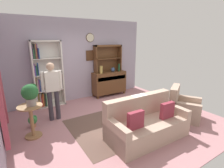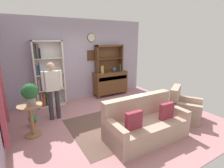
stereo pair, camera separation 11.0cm
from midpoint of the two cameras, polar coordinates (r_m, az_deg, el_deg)
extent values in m
cube|color=#B27A7F|center=(4.72, -0.41, -12.04)|extent=(5.40, 4.60, 0.02)
cube|color=#A399AD|center=(6.16, -11.02, 7.89)|extent=(5.00, 0.06, 2.80)
cylinder|color=beige|center=(6.22, -7.94, 15.27)|extent=(0.28, 0.03, 0.28)
torus|color=#382314|center=(6.22, -7.94, 15.27)|extent=(0.31, 0.02, 0.31)
cube|color=#4C2D19|center=(6.23, -8.05, 9.52)|extent=(0.28, 0.03, 0.36)
cube|color=brown|center=(4.59, 3.78, -12.70)|extent=(2.82, 1.92, 0.01)
cube|color=silver|center=(5.64, -25.52, 2.44)|extent=(0.04, 0.30, 2.10)
cube|color=silver|center=(5.80, -17.09, 3.55)|extent=(0.04, 0.30, 2.10)
cube|color=silver|center=(5.60, -22.27, 13.36)|extent=(0.90, 0.30, 0.04)
cube|color=silver|center=(5.99, -20.31, -6.66)|extent=(0.90, 0.30, 0.04)
cube|color=silver|center=(5.84, -21.53, 3.25)|extent=(0.90, 0.01, 2.10)
cube|color=silver|center=(5.82, -20.78, -1.85)|extent=(0.86, 0.30, 0.02)
cube|color=gray|center=(5.83, -24.29, -5.17)|extent=(0.03, 0.14, 0.41)
cube|color=gold|center=(5.83, -24.01, -5.02)|extent=(0.02, 0.13, 0.44)
cube|color=gray|center=(5.84, -23.62, -4.95)|extent=(0.04, 0.22, 0.44)
cube|color=#B22D33|center=(5.86, -23.16, -5.43)|extent=(0.04, 0.23, 0.32)
cube|color=#CC7233|center=(5.85, -22.75, -4.94)|extent=(0.04, 0.14, 0.41)
cube|color=#3F3833|center=(5.86, -22.35, -4.79)|extent=(0.04, 0.12, 0.43)
cube|color=#337247|center=(5.87, -21.96, -4.89)|extent=(0.02, 0.21, 0.40)
cube|color=silver|center=(5.71, -21.25, 3.01)|extent=(0.86, 0.30, 0.02)
cube|color=#CC7233|center=(5.69, -24.87, -0.28)|extent=(0.02, 0.12, 0.44)
cube|color=gray|center=(5.70, -24.45, -0.41)|extent=(0.04, 0.21, 0.40)
cube|color=#723F7F|center=(5.71, -24.01, -0.49)|extent=(0.03, 0.19, 0.37)
cube|color=#284C8C|center=(5.71, -23.65, -0.49)|extent=(0.03, 0.17, 0.36)
cube|color=silver|center=(5.63, -21.74, 8.04)|extent=(0.86, 0.30, 0.02)
cube|color=#723F7F|center=(5.59, -25.34, 4.36)|extent=(0.03, 0.17, 0.36)
cube|color=#284C8C|center=(5.60, -24.97, 3.99)|extent=(0.02, 0.15, 0.28)
cube|color=#337247|center=(5.61, -24.60, 4.13)|extent=(0.03, 0.10, 0.30)
cube|color=#284C8C|center=(5.61, -24.26, 4.58)|extent=(0.02, 0.15, 0.38)
cube|color=#723F7F|center=(5.53, -25.97, 9.65)|extent=(0.03, 0.11, 0.39)
cube|color=#337247|center=(5.54, -25.49, 9.15)|extent=(0.04, 0.12, 0.29)
cube|color=#3F3833|center=(5.54, -25.17, 9.96)|extent=(0.03, 0.22, 0.44)
cube|color=#CC7233|center=(5.55, -24.88, 9.95)|extent=(0.02, 0.15, 0.43)
cube|color=#723F7F|center=(5.55, -24.54, 10.02)|extent=(0.02, 0.12, 0.43)
cube|color=#284C8C|center=(5.56, -24.14, 9.41)|extent=(0.02, 0.23, 0.31)
cube|color=brown|center=(6.53, -1.44, 0.60)|extent=(1.30, 0.45, 0.82)
cube|color=brown|center=(6.24, -5.34, -4.57)|extent=(0.06, 0.06, 0.10)
cube|color=brown|center=(6.83, 3.67, -2.78)|extent=(0.06, 0.06, 0.10)
cube|color=brown|center=(6.54, -6.74, -3.69)|extent=(0.06, 0.06, 0.10)
cube|color=brown|center=(7.11, 2.02, -2.05)|extent=(0.06, 0.06, 0.10)
cube|color=#492C18|center=(6.30, -0.43, 1.98)|extent=(1.20, 0.01, 0.14)
cube|color=brown|center=(6.18, -6.15, 8.29)|extent=(0.04, 0.26, 1.00)
cube|color=brown|center=(6.71, 2.09, 8.90)|extent=(0.04, 0.26, 1.00)
cube|color=brown|center=(6.39, -1.90, 12.82)|extent=(1.10, 0.26, 0.06)
cube|color=brown|center=(6.43, -1.87, 8.63)|extent=(1.06, 0.26, 0.02)
cube|color=brown|center=(6.54, -2.42, 8.73)|extent=(1.10, 0.01, 1.00)
cylinder|color=tan|center=(6.15, -4.22, 4.89)|extent=(0.11, 0.11, 0.27)
ellipsoid|color=#33476B|center=(6.43, -0.17, 4.90)|extent=(0.15, 0.15, 0.17)
cylinder|color=#194223|center=(6.54, 1.88, 5.57)|extent=(0.07, 0.07, 0.28)
cube|color=tan|center=(3.93, 11.08, -14.73)|extent=(1.81, 0.87, 0.42)
cube|color=tan|center=(3.95, 8.23, -7.15)|extent=(1.80, 0.22, 0.48)
cube|color=tan|center=(3.44, 0.37, -17.31)|extent=(0.15, 0.85, 0.60)
cube|color=tan|center=(4.44, 19.25, -10.37)|extent=(0.15, 0.85, 0.60)
cube|color=maroon|center=(3.40, 7.05, -12.05)|extent=(0.36, 0.10, 0.36)
cube|color=maroon|center=(3.98, 17.41, -8.50)|extent=(0.36, 0.10, 0.36)
cube|color=white|center=(3.86, 8.36, -3.83)|extent=(0.36, 0.18, 0.00)
cube|color=tan|center=(5.11, 22.76, -8.53)|extent=(1.05, 1.06, 0.40)
cube|color=tan|center=(4.97, 19.84, -3.43)|extent=(0.73, 0.54, 0.48)
cube|color=tan|center=(4.80, 22.56, -9.07)|extent=(0.52, 0.74, 0.55)
cube|color=tan|center=(5.36, 23.10, -6.57)|extent=(0.52, 0.74, 0.55)
cylinder|color=#997047|center=(4.11, -26.74, -6.76)|extent=(0.52, 0.52, 0.03)
cylinder|color=#997047|center=(4.25, -26.14, -11.44)|extent=(0.08, 0.08, 0.71)
cylinder|color=#997047|center=(4.40, -25.61, -15.45)|extent=(0.36, 0.36, 0.03)
cylinder|color=gray|center=(4.07, -26.36, -5.45)|extent=(0.20, 0.20, 0.16)
sphere|color=#235B2D|center=(4.01, -26.73, -2.47)|extent=(0.34, 0.34, 0.34)
ellipsoid|color=#235B2D|center=(4.06, -25.38, -1.50)|extent=(0.10, 0.06, 0.24)
ellipsoid|color=#235B2D|center=(4.10, -26.08, -1.42)|extent=(0.10, 0.06, 0.24)
cylinder|color=#AD6B4C|center=(4.80, -25.67, -12.39)|extent=(0.13, 0.13, 0.10)
sphere|color=#387F42|center=(4.74, -25.87, -10.88)|extent=(0.22, 0.22, 0.22)
ellipsoid|color=#387F42|center=(4.71, -24.99, -10.59)|extent=(0.06, 0.04, 0.15)
ellipsoid|color=#387F42|center=(4.66, -25.62, -10.94)|extent=(0.06, 0.04, 0.15)
ellipsoid|color=#387F42|center=(4.73, -24.97, -10.49)|extent=(0.06, 0.04, 0.15)
ellipsoid|color=#387F42|center=(4.76, -25.10, -10.33)|extent=(0.06, 0.04, 0.15)
cylinder|color=#38333D|center=(4.84, -20.69, -6.94)|extent=(0.13, 0.13, 0.82)
cylinder|color=#38333D|center=(4.85, -18.58, -6.66)|extent=(0.13, 0.13, 0.82)
cube|color=silver|center=(4.65, -20.36, 0.90)|extent=(0.36, 0.23, 0.52)
sphere|color=tan|center=(4.58, -20.79, 5.52)|extent=(0.22, 0.22, 0.20)
cylinder|color=silver|center=(4.62, -23.08, 0.90)|extent=(0.09, 0.09, 0.48)
cylinder|color=silver|center=(4.67, -17.72, 1.53)|extent=(0.09, 0.09, 0.48)
cube|color=brown|center=(4.49, 6.07, -7.77)|extent=(0.80, 0.50, 0.03)
cube|color=brown|center=(4.22, 3.82, -12.46)|extent=(0.05, 0.05, 0.39)
cube|color=brown|center=(4.65, 11.34, -10.00)|extent=(0.05, 0.05, 0.39)
cube|color=brown|center=(4.54, 0.51, -10.31)|extent=(0.05, 0.05, 0.39)
cube|color=brown|center=(4.95, 7.82, -8.25)|extent=(0.05, 0.05, 0.39)
cube|color=#284C8C|center=(4.54, 6.88, -7.16)|extent=(0.15, 0.11, 0.03)
cube|color=#337247|center=(4.52, 6.73, -6.93)|extent=(0.16, 0.14, 0.02)
cube|color=#723F7F|center=(4.51, 6.73, -6.66)|extent=(0.21, 0.13, 0.03)
camera|label=1|loc=(0.06, -90.69, -0.19)|focal=27.05mm
camera|label=2|loc=(0.06, 89.31, 0.19)|focal=27.05mm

